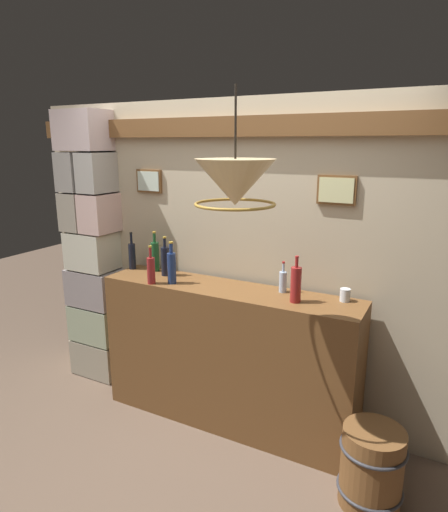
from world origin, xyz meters
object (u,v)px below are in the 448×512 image
liquor_bottle_whiskey (296,284)px  liquor_bottle_brandy (283,281)px  wooden_barrel (371,467)px  liquor_bottle_amaro (165,261)px  liquor_bottle_mezcal (132,255)px  pendant_lamp (235,184)px  glass_tumbler_rocks (345,295)px  liquor_bottle_vodka (172,267)px  liquor_bottle_scotch (151,270)px  liquor_bottle_tequila (155,256)px

liquor_bottle_whiskey → liquor_bottle_brandy: size_ratio=1.41×
liquor_bottle_whiskey → wooden_barrel: (0.60, -0.29, -0.95)m
wooden_barrel → liquor_bottle_brandy: bearing=149.5°
liquor_bottle_amaro → liquor_bottle_mezcal: liquor_bottle_amaro is taller
liquor_bottle_mezcal → pendant_lamp: 1.61m
liquor_bottle_amaro → glass_tumbler_rocks: bearing=2.7°
liquor_bottle_mezcal → glass_tumbler_rocks: size_ratio=3.60×
liquor_bottle_vodka → liquor_bottle_brandy: (0.80, 0.19, -0.05)m
liquor_bottle_vodka → liquor_bottle_scotch: bearing=-149.5°
liquor_bottle_mezcal → pendant_lamp: (1.28, -0.69, 0.69)m
liquor_bottle_mezcal → glass_tumbler_rocks: (1.74, 0.04, -0.07)m
wooden_barrel → pendant_lamp: bearing=-160.5°
liquor_bottle_vodka → pendant_lamp: size_ratio=0.53×
liquor_bottle_tequila → glass_tumbler_rocks: bearing=-0.0°
liquor_bottle_amaro → liquor_bottle_tequila: bearing=156.0°
liquor_bottle_vodka → glass_tumbler_rocks: liquor_bottle_vodka is taller
wooden_barrel → liquor_bottle_tequila: bearing=166.1°
liquor_bottle_brandy → glass_tumbler_rocks: bearing=2.4°
liquor_bottle_amaro → liquor_bottle_vodka: bearing=-42.4°
liquor_bottle_whiskey → liquor_bottle_scotch: (-1.07, -0.12, -0.02)m
liquor_bottle_tequila → liquor_bottle_scotch: (0.18, -0.29, -0.02)m
liquor_bottle_amaro → pendant_lamp: pendant_lamp is taller
glass_tumbler_rocks → liquor_bottle_brandy: bearing=-177.6°
liquor_bottle_tequila → glass_tumbler_rocks: size_ratio=3.81×
liquor_bottle_tequila → liquor_bottle_scotch: 0.34m
liquor_bottle_tequila → liquor_bottle_vodka: (0.31, -0.21, -0.00)m
liquor_bottle_scotch → glass_tumbler_rocks: bearing=12.0°
liquor_bottle_brandy → wooden_barrel: bearing=-30.5°
pendant_lamp → wooden_barrel: (0.77, 0.27, -1.64)m
liquor_bottle_tequila → pendant_lamp: (1.08, -0.73, 0.68)m
liquor_bottle_scotch → liquor_bottle_vodka: bearing=30.5°
liquor_bottle_brandy → liquor_bottle_mezcal: bearing=-179.1°
liquor_bottle_whiskey → wooden_barrel: size_ratio=0.63×
liquor_bottle_vodka → liquor_bottle_brandy: liquor_bottle_vodka is taller
liquor_bottle_tequila → wooden_barrel: liquor_bottle_tequila is taller
glass_tumbler_rocks → liquor_bottle_vodka: bearing=-170.2°
pendant_lamp → wooden_barrel: size_ratio=1.22×
liquor_bottle_amaro → wooden_barrel: size_ratio=0.63×
liquor_bottle_brandy → glass_tumbler_rocks: 0.43m
liquor_bottle_tequila → liquor_bottle_scotch: bearing=-58.7°
liquor_bottle_whiskey → liquor_bottle_mezcal: size_ratio=1.01×
pendant_lamp → liquor_bottle_whiskey: bearing=73.4°
liquor_bottle_scotch → wooden_barrel: (1.67, -0.17, -0.94)m
liquor_bottle_tequila → liquor_bottle_brandy: size_ratio=1.47×
liquor_bottle_whiskey → liquor_bottle_vodka: 0.94m
liquor_bottle_tequila → glass_tumbler_rocks: liquor_bottle_tequila is taller
liquor_bottle_whiskey → liquor_bottle_mezcal: (-1.45, 0.13, -0.01)m
liquor_bottle_amaro → pendant_lamp: 1.34m
liquor_bottle_scotch → pendant_lamp: pendant_lamp is taller
glass_tumbler_rocks → liquor_bottle_scotch: bearing=-168.0°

